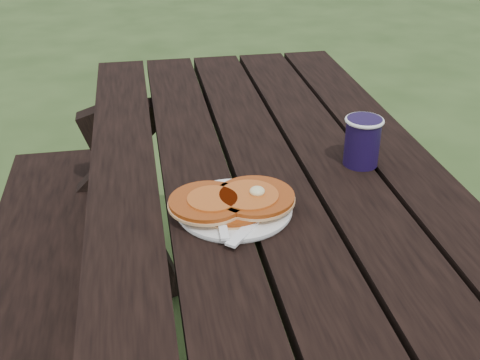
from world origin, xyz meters
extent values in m
cube|color=black|center=(0.00, 0.00, 0.73)|extent=(0.75, 1.80, 0.04)
cube|color=black|center=(-0.55, 0.00, 0.43)|extent=(0.25, 1.80, 0.04)
cylinder|color=white|center=(-0.10, -0.06, 0.76)|extent=(0.23, 0.23, 0.01)
cylinder|color=#A64412|center=(-0.11, -0.06, 0.77)|extent=(0.15, 0.15, 0.01)
cylinder|color=#A64412|center=(-0.15, -0.06, 0.78)|extent=(0.14, 0.14, 0.01)
cylinder|color=#A64412|center=(-0.06, -0.06, 0.78)|extent=(0.15, 0.15, 0.01)
cylinder|color=#A34817|center=(-0.07, -0.06, 0.79)|extent=(0.11, 0.11, 0.00)
ellipsoid|color=#F4E59E|center=(-0.06, -0.06, 0.79)|extent=(0.03, 0.03, 0.02)
cube|color=white|center=(-0.07, -0.11, 0.76)|extent=(0.13, 0.15, 0.00)
cylinder|color=black|center=(0.20, 0.09, 0.80)|extent=(0.07, 0.07, 0.11)
torus|color=white|center=(0.20, 0.09, 0.85)|extent=(0.08, 0.08, 0.01)
cylinder|color=black|center=(0.20, 0.09, 0.85)|extent=(0.07, 0.07, 0.01)
camera|label=1|loc=(-0.26, -1.00, 1.35)|focal=45.00mm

